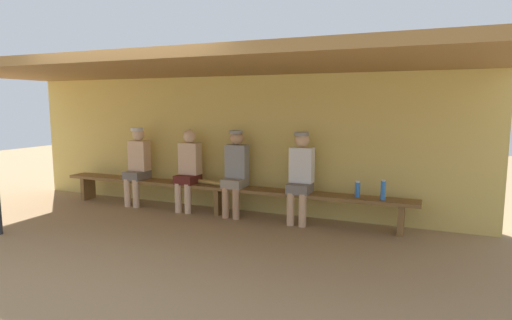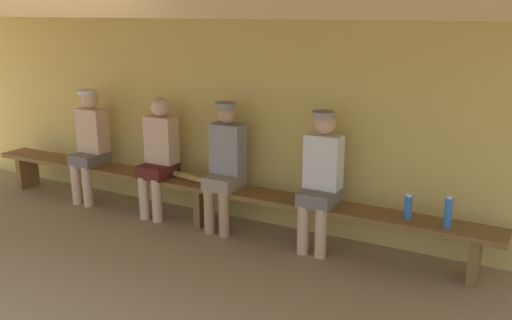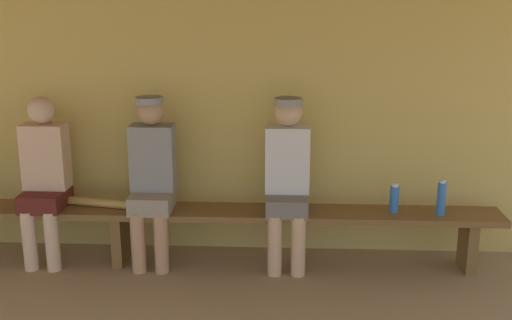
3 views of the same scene
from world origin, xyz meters
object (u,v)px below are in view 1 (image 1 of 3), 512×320
player_rightmost (188,167)px  water_bottle_orange (383,190)px  player_leftmost (138,162)px  bench (220,190)px  water_bottle_green (358,189)px  baseball_bat (216,183)px  player_middle (301,173)px  player_shirtless_tan (236,169)px

player_rightmost → water_bottle_orange: size_ratio=4.74×
player_leftmost → bench: bearing=-0.1°
bench → water_bottle_green: (2.16, 0.00, 0.18)m
baseball_bat → player_leftmost: bearing=-169.2°
bench → player_middle: (1.33, 0.00, 0.36)m
bench → player_leftmost: player_leftmost is taller
player_shirtless_tan → player_leftmost: bearing=180.0°
player_rightmost → player_shirtless_tan: bearing=0.0°
baseball_bat → water_bottle_green: bearing=11.0°
player_rightmost → water_bottle_orange: 3.09m
player_middle → water_bottle_orange: player_middle is taller
water_bottle_orange → baseball_bat: 2.59m
bench → water_bottle_orange: (2.51, -0.04, 0.21)m
baseball_bat → player_shirtless_tan: bearing=11.5°
player_rightmost → player_middle: player_middle is taller
player_rightmost → water_bottle_orange: bearing=-0.9°
bench → water_bottle_green: size_ratio=25.89×
player_rightmost → water_bottle_green: player_rightmost is taller
player_middle → water_bottle_green: size_ratio=5.80×
player_shirtless_tan → player_rightmost: bearing=-180.0°
water_bottle_green → baseball_bat: size_ratio=0.30×
player_shirtless_tan → baseball_bat: player_shirtless_tan is taller
player_rightmost → player_middle: size_ratio=0.99×
player_leftmost → water_bottle_green: 3.77m
water_bottle_orange → player_rightmost: bearing=179.1°
water_bottle_orange → water_bottle_green: bearing=172.1°
player_rightmost → baseball_bat: bearing=-0.4°
player_shirtless_tan → water_bottle_green: size_ratio=5.80×
bench → player_shirtless_tan: 0.45m
player_shirtless_tan → water_bottle_orange: size_ratio=4.77×
player_leftmost → player_rightmost: bearing=-0.0°
bench → player_shirtless_tan: (0.28, 0.00, 0.36)m
player_leftmost → water_bottle_orange: 4.11m
player_rightmost → baseball_bat: player_rightmost is taller
bench → player_rightmost: 0.67m
bench → water_bottle_green: water_bottle_green is taller
water_bottle_green → baseball_bat: (-2.24, -0.00, -0.08)m
player_shirtless_tan → baseball_bat: size_ratio=1.76×
player_rightmost → water_bottle_orange: player_rightmost is taller
player_middle → water_bottle_green: 0.85m
bench → player_leftmost: 1.64m
player_middle → baseball_bat: player_middle is taller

